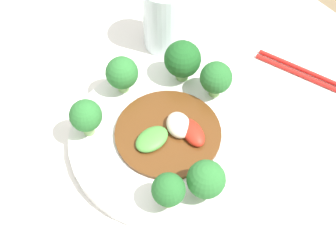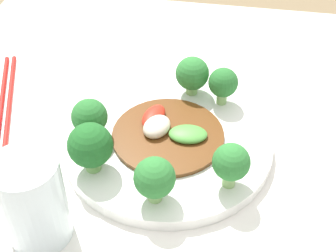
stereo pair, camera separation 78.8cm
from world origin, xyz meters
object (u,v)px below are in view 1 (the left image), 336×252
(broccoli_southwest, at_px, (169,190))
(stirfry_center, at_px, (171,132))
(broccoli_south, at_px, (206,180))
(drinking_glass, at_px, (165,17))
(broccoli_northwest, at_px, (86,116))
(broccoli_north, at_px, (122,73))
(broccoli_east, at_px, (216,78))
(chopsticks, at_px, (322,81))
(plate, at_px, (168,138))
(broccoli_northeast, at_px, (183,60))

(broccoli_southwest, bearing_deg, stirfry_center, 51.43)
(broccoli_south, xyz_separation_m, drinking_glass, (0.14, 0.27, 0.00))
(broccoli_northwest, relative_size, stirfry_center, 0.41)
(broccoli_north, bearing_deg, broccoli_northwest, -156.03)
(broccoli_east, distance_m, drinking_glass, 0.15)
(chopsticks, bearing_deg, drinking_glass, 123.14)
(plate, height_order, chopsticks, plate)
(broccoli_southwest, relative_size, drinking_glass, 0.51)
(drinking_glass, bearing_deg, broccoli_northwest, -155.29)
(plate, distance_m, broccoli_northwest, 0.12)
(broccoli_north, bearing_deg, broccoli_southwest, -107.44)
(broccoli_south, bearing_deg, broccoli_northwest, 111.77)
(broccoli_northwest, distance_m, chopsticks, 0.38)
(plate, bearing_deg, broccoli_southwest, -126.65)
(broccoli_east, bearing_deg, broccoli_southwest, -147.71)
(broccoli_south, bearing_deg, chopsticks, 9.08)
(broccoli_northwest, relative_size, chopsticks, 0.28)
(chopsticks, bearing_deg, stirfry_center, 168.20)
(stirfry_center, bearing_deg, broccoli_northwest, 140.47)
(broccoli_southwest, bearing_deg, broccoli_northeast, 47.44)
(broccoli_south, xyz_separation_m, stirfry_center, (0.02, 0.10, -0.03))
(broccoli_northeast, bearing_deg, broccoli_north, 158.09)
(broccoli_northwest, distance_m, broccoli_south, 0.19)
(broccoli_northeast, xyz_separation_m, stirfry_center, (-0.08, -0.08, -0.03))
(broccoli_northeast, xyz_separation_m, drinking_glass, (0.04, 0.09, -0.00))
(plate, height_order, broccoli_northwest, broccoli_northwest)
(broccoli_northeast, distance_m, drinking_glass, 0.10)
(broccoli_northeast, xyz_separation_m, broccoli_southwest, (-0.15, -0.16, -0.00))
(broccoli_north, xyz_separation_m, drinking_glass, (0.12, 0.06, 0.00))
(broccoli_east, xyz_separation_m, broccoli_south, (-0.12, -0.12, -0.00))
(plate, xyz_separation_m, broccoli_southwest, (-0.07, -0.09, 0.04))
(broccoli_east, bearing_deg, plate, -170.00)
(plate, distance_m, stirfry_center, 0.02)
(broccoli_northeast, height_order, broccoli_southwest, broccoli_northeast)
(broccoli_south, height_order, stirfry_center, broccoli_south)
(broccoli_east, relative_size, broccoli_southwest, 1.04)
(broccoli_east, height_order, broccoli_southwest, broccoli_east)
(broccoli_north, bearing_deg, plate, -88.18)
(broccoli_east, distance_m, broccoli_northeast, 0.06)
(broccoli_south, distance_m, stirfry_center, 0.11)
(plate, relative_size, broccoli_south, 4.71)
(plate, height_order, broccoli_south, broccoli_south)
(stirfry_center, distance_m, drinking_glass, 0.21)
(plate, bearing_deg, drinking_glass, 54.39)
(broccoli_east, bearing_deg, broccoli_south, -134.58)
(broccoli_south, bearing_deg, drinking_glass, 63.05)
(plate, bearing_deg, broccoli_north, 91.82)
(broccoli_south, distance_m, broccoli_southwest, 0.05)
(broccoli_northeast, relative_size, broccoli_south, 1.14)
(broccoli_east, height_order, chopsticks, broccoli_east)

